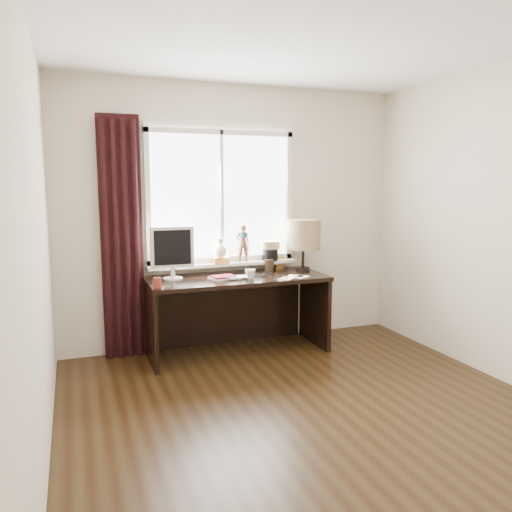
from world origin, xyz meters
name	(u,v)px	position (x,y,z in m)	size (l,w,h in m)	color
floor	(327,426)	(0.00, 0.00, 0.00)	(3.50, 4.00, 0.00)	black
ceiling	(336,22)	(0.00, 0.00, 2.60)	(3.50, 4.00, 0.00)	white
wall_back	(235,216)	(0.00, 2.00, 1.30)	(3.50, 2.60, 0.00)	beige
wall_left	(33,248)	(-1.75, 0.00, 1.30)	(4.00, 2.60, 0.00)	beige
laptop	(234,278)	(-0.16, 1.54, 0.76)	(0.31, 0.20, 0.02)	silver
mug	(250,274)	(-0.02, 1.48, 0.80)	(0.10, 0.09, 0.10)	white
red_cup	(157,283)	(-0.90, 1.38, 0.80)	(0.07, 0.07, 0.09)	maroon
window	(225,216)	(-0.13, 1.95, 1.31)	(1.52, 0.22, 1.40)	white
curtain	(122,240)	(-1.13, 1.91, 1.12)	(0.38, 0.09, 2.25)	black
desk	(234,299)	(-0.10, 1.73, 0.51)	(1.70, 0.70, 0.75)	black
monitor	(172,250)	(-0.70, 1.72, 1.03)	(0.40, 0.18, 0.49)	beige
notebook_stack	(222,277)	(-0.26, 1.57, 0.77)	(0.26, 0.22, 0.03)	beige
brush_holder	(269,265)	(0.30, 1.81, 0.81)	(0.09, 0.09, 0.25)	black
icon_frame	(280,263)	(0.45, 1.90, 0.81)	(0.10, 0.04, 0.13)	gold
table_lamp	(303,235)	(0.65, 1.75, 1.11)	(0.35, 0.35, 0.52)	black
loose_papers	(295,277)	(0.40, 1.42, 0.75)	(0.35, 0.26, 0.00)	white
desk_cables	(271,276)	(0.21, 1.54, 0.75)	(0.30, 0.40, 0.01)	black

